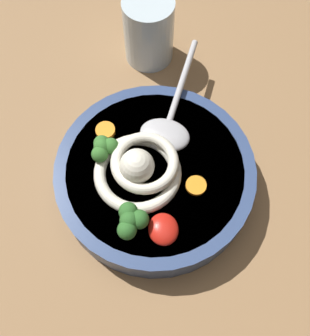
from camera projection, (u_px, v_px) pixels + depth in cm
name	position (u px, v px, depth cm)	size (l,w,h in cm)	color
table_slab	(143.00, 169.00, 52.12)	(98.77, 98.77, 3.97)	#936D47
soup_bowl	(155.00, 176.00, 46.96)	(23.62, 23.62, 4.54)	#334775
noodle_pile	(138.00, 169.00, 43.41)	(11.00, 10.78, 4.42)	silver
soup_spoon	(168.00, 125.00, 46.51)	(17.02, 10.38, 1.60)	#B7B7BC
chili_sauce_dollop	(163.00, 229.00, 41.02)	(3.60, 3.24, 1.62)	red
broccoli_floret_right	(131.00, 220.00, 40.19)	(4.05, 3.48, 3.20)	#7A9E60
broccoli_floret_near_spoon	(103.00, 147.00, 44.05)	(3.76, 3.23, 2.97)	#7A9E60
carrot_slice_center	(196.00, 186.00, 43.78)	(2.36, 2.36, 0.45)	orange
carrot_slice_front	(105.00, 131.00, 46.77)	(2.37, 2.37, 0.61)	orange
drinking_glass	(149.00, 31.00, 53.67)	(7.00, 7.00, 9.62)	silver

